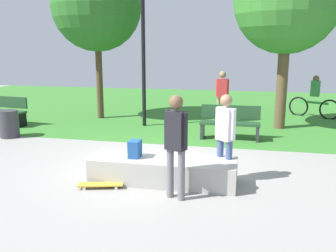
# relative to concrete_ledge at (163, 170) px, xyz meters

# --- Properties ---
(ground_plane) EXTENTS (28.00, 28.00, 0.00)m
(ground_plane) POSITION_rel_concrete_ledge_xyz_m (-0.47, 0.96, -0.23)
(ground_plane) COLOR gray
(grass_lawn) EXTENTS (26.60, 12.35, 0.01)m
(grass_lawn) POSITION_rel_concrete_ledge_xyz_m (-0.47, 8.78, -0.22)
(grass_lawn) COLOR #387A2D
(grass_lawn) RESTS_ON ground_plane
(concrete_ledge) EXTENTS (2.69, 0.83, 0.45)m
(concrete_ledge) POSITION_rel_concrete_ledge_xyz_m (0.00, 0.00, 0.00)
(concrete_ledge) COLOR #A8A59E
(concrete_ledge) RESTS_ON ground_plane
(backpack_on_ledge) EXTENTS (0.20, 0.28, 0.32)m
(backpack_on_ledge) POSITION_rel_concrete_ledge_xyz_m (-0.53, -0.03, 0.39)
(backpack_on_ledge) COLOR #1E4C8C
(backpack_on_ledge) RESTS_ON concrete_ledge
(skater_performing_trick) EXTENTS (0.40, 0.31, 1.73)m
(skater_performing_trick) POSITION_rel_concrete_ledge_xyz_m (0.37, -0.69, 0.79)
(skater_performing_trick) COLOR slate
(skater_performing_trick) RESTS_ON ground_plane
(skater_watching) EXTENTS (0.37, 0.36, 1.64)m
(skater_watching) POSITION_rel_concrete_ledge_xyz_m (1.10, 0.30, 0.72)
(skater_watching) COLOR #3F5184
(skater_watching) RESTS_ON ground_plane
(skateboard_by_ledge) EXTENTS (0.82, 0.40, 0.08)m
(skateboard_by_ledge) POSITION_rel_concrete_ledge_xyz_m (-1.02, -0.54, -0.16)
(skateboard_by_ledge) COLOR gold
(skateboard_by_ledge) RESTS_ON ground_plane
(park_bench_near_lamppost) EXTENTS (1.60, 0.48, 0.91)m
(park_bench_near_lamppost) POSITION_rel_concrete_ledge_xyz_m (1.03, 3.57, 0.25)
(park_bench_near_lamppost) COLOR #1E4223
(park_bench_near_lamppost) RESTS_ON ground_plane
(park_bench_center_lawn) EXTENTS (1.65, 0.69, 0.91)m
(park_bench_center_lawn) POSITION_rel_concrete_ledge_xyz_m (-6.15, 3.89, 0.25)
(park_bench_center_lawn) COLOR #1E4223
(park_bench_center_lawn) RESTS_ON ground_plane
(tree_slender_maple) EXTENTS (3.10, 3.10, 5.34)m
(tree_slender_maple) POSITION_rel_concrete_ledge_xyz_m (2.47, 5.30, 3.54)
(tree_slender_maple) COLOR brown
(tree_slender_maple) RESTS_ON grass_lawn
(tree_young_birch) EXTENTS (2.99, 2.99, 5.29)m
(tree_young_birch) POSITION_rel_concrete_ledge_xyz_m (-3.59, 5.67, 3.56)
(tree_young_birch) COLOR #4C3823
(tree_young_birch) RESTS_ON grass_lawn
(lamp_post) EXTENTS (0.28, 0.28, 4.53)m
(lamp_post) POSITION_rel_concrete_ledge_xyz_m (-1.72, 4.74, 2.50)
(lamp_post) COLOR black
(lamp_post) RESTS_ON ground_plane
(trash_bin) EXTENTS (0.52, 0.52, 0.75)m
(trash_bin) POSITION_rel_concrete_ledge_xyz_m (-4.97, 2.48, 0.15)
(trash_bin) COLOR #333338
(trash_bin) RESTS_ON ground_plane
(pedestrian_with_backpack) EXTENTS (0.43, 0.36, 1.69)m
(pedestrian_with_backpack) POSITION_rel_concrete_ledge_xyz_m (0.64, 5.88, 0.79)
(pedestrian_with_backpack) COLOR tan
(pedestrian_with_backpack) RESTS_ON ground_plane
(cyclist_on_bicycle) EXTENTS (1.63, 0.92, 1.52)m
(cyclist_on_bicycle) POSITION_rel_concrete_ledge_xyz_m (3.79, 7.43, 0.41)
(cyclist_on_bicycle) COLOR black
(cyclist_on_bicycle) RESTS_ON ground_plane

